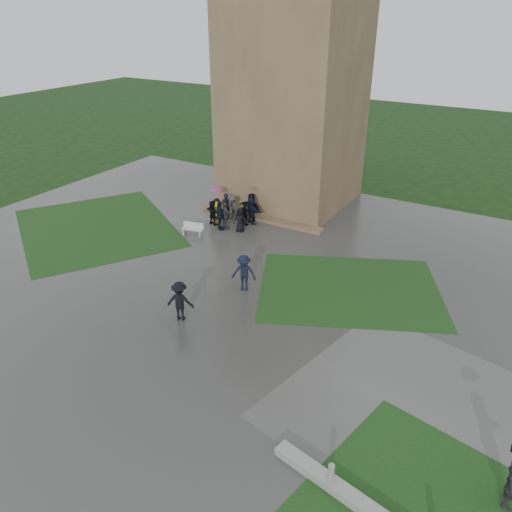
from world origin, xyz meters
The scene contains 10 objects.
ground centered at (0.00, 0.00, 0.00)m, with size 120.00×120.00×0.00m, color black.
plaza centered at (0.00, 2.00, 0.01)m, with size 34.00×34.00×0.02m, color #363634.
lawn_inset_left centered at (-8.50, 4.00, 0.03)m, with size 11.00×9.00×0.01m, color #153613.
lawn_inset_right centered at (8.50, 5.00, 0.03)m, with size 9.00×7.00×0.01m, color #153613.
tower centered at (0.00, 15.00, 9.00)m, with size 8.00×8.00×18.00m, color brown.
tower_plinth centered at (0.00, 10.60, 0.13)m, with size 9.00×0.80×0.22m, color brown.
bench centered at (-2.42, 6.31, 0.43)m, with size 1.42×0.73×0.79m.
visitor_cluster centered at (-1.15, 9.11, 1.02)m, with size 3.80×3.51×2.55m.
pedestrian_mid centered at (3.92, 2.19, 0.99)m, with size 1.26×0.65×1.95m, color black.
pedestrian_near centered at (2.81, -1.52, 0.98)m, with size 1.25×0.64×1.93m, color black.
Camera 1 is at (15.59, -16.28, 13.02)m, focal length 35.00 mm.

